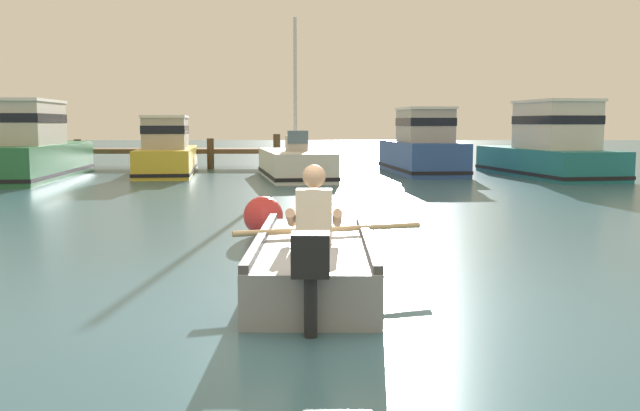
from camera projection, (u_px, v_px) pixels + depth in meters
ground_plane at (324, 305)px, 6.06m from camera, size 120.00×120.00×0.00m
wooden_dock at (151, 151)px, 24.85m from camera, size 10.03×1.64×1.21m
rowboat_with_person at (316, 259)px, 6.84m from camera, size 1.93×3.70×1.19m
moored_boat_green at (38, 150)px, 19.84m from camera, size 2.18×6.81×2.23m
moored_boat_yellow at (169, 153)px, 21.61m from camera, size 2.34×5.76×1.81m
moored_boat_white at (296, 165)px, 20.10m from camera, size 2.53×5.15×4.53m
moored_boat_blue at (423, 149)px, 21.98m from camera, size 2.28×5.36×2.07m
moored_boat_teal at (551, 149)px, 20.59m from camera, size 3.03×6.07×2.25m
mooring_buoy at (264, 216)px, 9.79m from camera, size 0.56×0.56×0.56m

